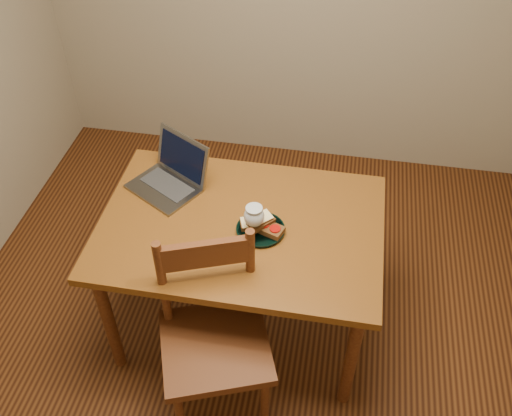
% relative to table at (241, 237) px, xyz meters
% --- Properties ---
extents(floor, '(3.20, 3.20, 0.02)m').
position_rel_table_xyz_m(floor, '(0.04, -0.06, -0.66)').
color(floor, black).
rests_on(floor, ground).
extents(table, '(1.30, 0.90, 0.74)m').
position_rel_table_xyz_m(table, '(0.00, 0.00, 0.00)').
color(table, '#53300D').
rests_on(table, floor).
extents(chair, '(0.58, 0.57, 0.49)m').
position_rel_table_xyz_m(chair, '(-0.03, -0.46, -0.12)').
color(chair, '#3D1A0C').
rests_on(chair, floor).
extents(plate, '(0.22, 0.22, 0.02)m').
position_rel_table_xyz_m(plate, '(0.10, -0.03, 0.10)').
color(plate, black).
rests_on(plate, table).
extents(sandwich_cheese, '(0.13, 0.10, 0.03)m').
position_rel_table_xyz_m(sandwich_cheese, '(0.06, -0.02, 0.12)').
color(sandwich_cheese, '#381E0C').
rests_on(sandwich_cheese, plate).
extents(sandwich_tomato, '(0.14, 0.11, 0.04)m').
position_rel_table_xyz_m(sandwich_tomato, '(0.14, -0.04, 0.12)').
color(sandwich_tomato, '#381E0C').
rests_on(sandwich_tomato, plate).
extents(sandwich_top, '(0.13, 0.13, 0.04)m').
position_rel_table_xyz_m(sandwich_top, '(0.10, -0.03, 0.15)').
color(sandwich_top, '#381E0C').
rests_on(sandwich_top, plate).
extents(milk_glass, '(0.09, 0.09, 0.18)m').
position_rel_table_xyz_m(milk_glass, '(0.07, -0.06, 0.17)').
color(milk_glass, white).
rests_on(milk_glass, table).
extents(laptop, '(0.43, 0.42, 0.23)m').
position_rel_table_xyz_m(laptop, '(-0.38, 0.22, 0.15)').
color(laptop, slate).
rests_on(laptop, table).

